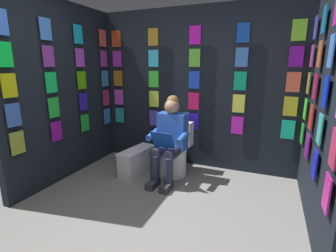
# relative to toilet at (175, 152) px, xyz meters

# --- Properties ---
(ground_plane) EXTENTS (30.00, 30.00, 0.00)m
(ground_plane) POSITION_rel_toilet_xyz_m (-0.14, 1.63, -0.33)
(ground_plane) COLOR gray
(display_wall_back) EXTENTS (3.21, 0.14, 2.45)m
(display_wall_back) POSITION_rel_toilet_xyz_m (-0.14, -0.49, 0.90)
(display_wall_back) COLOR black
(display_wall_back) RESTS_ON ground
(display_wall_left) EXTENTS (0.14, 2.08, 2.45)m
(display_wall_left) POSITION_rel_toilet_xyz_m (-1.74, 0.59, 0.90)
(display_wall_left) COLOR black
(display_wall_left) RESTS_ON ground
(display_wall_right) EXTENTS (0.14, 2.08, 2.45)m
(display_wall_right) POSITION_rel_toilet_xyz_m (1.46, 0.59, 0.90)
(display_wall_right) COLOR black
(display_wall_right) RESTS_ON ground
(toilet) EXTENTS (0.41, 0.56, 0.77)m
(toilet) POSITION_rel_toilet_xyz_m (0.00, 0.00, 0.00)
(toilet) COLOR white
(toilet) RESTS_ON ground
(person_reading) EXTENTS (0.53, 0.69, 1.19)m
(person_reading) POSITION_rel_toilet_xyz_m (0.01, 0.23, 0.27)
(person_reading) COLOR blue
(person_reading) RESTS_ON ground
(comic_longbox_near) EXTENTS (0.34, 0.69, 0.37)m
(comic_longbox_near) POSITION_rel_toilet_xyz_m (0.54, 0.20, -0.14)
(comic_longbox_near) COLOR silver
(comic_longbox_near) RESTS_ON ground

